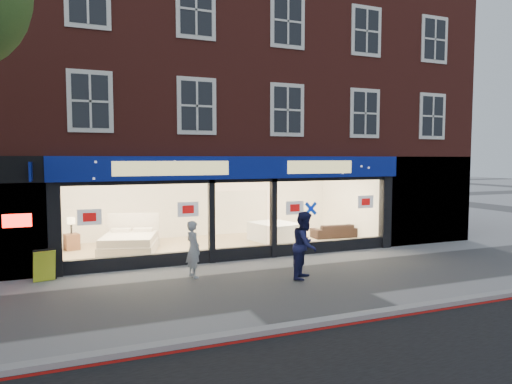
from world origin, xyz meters
TOP-DOWN VIEW (x-y plane):
  - ground at (0.00, 0.00)m, footprint 120.00×120.00m
  - kerb_line at (0.00, -3.10)m, footprint 60.00×0.10m
  - kerb_stone at (0.00, -2.90)m, footprint 60.00×0.25m
  - showroom_floor at (0.00, 5.25)m, footprint 11.00×4.50m
  - building at (-0.02, 6.93)m, footprint 19.00×8.26m
  - display_bed at (-3.30, 5.10)m, footprint 2.26×2.52m
  - bedside_table at (-5.10, 6.26)m, footprint 0.56×0.56m
  - mattress_stack at (2.07, 5.18)m, footprint 1.76×2.03m
  - sofa at (4.60, 5.05)m, footprint 1.85×0.82m
  - a_board at (-5.76, 2.60)m, footprint 0.61×0.47m
  - pedestrian_grey at (-2.02, 1.53)m, footprint 0.50×0.64m
  - pedestrian_blue at (0.76, 0.30)m, footprint 1.10×1.11m

SIDE VIEW (x-z plane):
  - ground at x=0.00m, z-range 0.00..0.00m
  - kerb_line at x=0.00m, z-range 0.00..0.01m
  - showroom_floor at x=0.00m, z-range 0.00..0.10m
  - kerb_stone at x=0.00m, z-range 0.00..0.12m
  - sofa at x=4.60m, z-range 0.10..0.63m
  - bedside_table at x=-5.10m, z-range 0.10..0.65m
  - a_board at x=-5.76m, z-range 0.00..0.84m
  - display_bed at x=-3.30m, z-range -0.16..1.04m
  - mattress_stack at x=2.07m, z-range 0.10..0.80m
  - pedestrian_grey at x=-2.02m, z-range 0.00..1.56m
  - pedestrian_blue at x=0.76m, z-range 0.00..1.81m
  - building at x=-0.02m, z-range 1.52..11.82m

